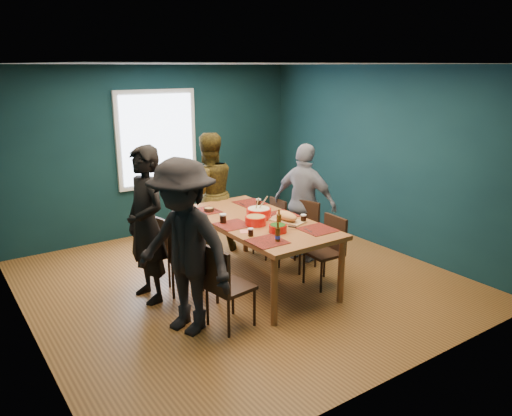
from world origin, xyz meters
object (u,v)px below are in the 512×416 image
(bowl_dumpling, at_px, (259,213))
(bowl_herbs, at_px, (278,228))
(dining_table, at_px, (258,226))
(chair_right_near, at_px, (329,245))
(chair_left_mid, at_px, (186,256))
(cutting_board, at_px, (286,217))
(chair_right_mid, at_px, (302,229))
(person_far_left, at_px, (146,225))
(person_back, at_px, (208,193))
(person_right, at_px, (305,203))
(chair_left_far, at_px, (166,244))
(chair_left_near, at_px, (224,282))
(bowl_salad, at_px, (256,220))
(chair_right_far, at_px, (273,223))
(person_near_left, at_px, (184,248))

(bowl_dumpling, relative_size, bowl_herbs, 1.51)
(dining_table, distance_m, chair_right_near, 0.93)
(chair_left_mid, bearing_deg, cutting_board, -7.38)
(bowl_dumpling, bearing_deg, chair_right_near, -41.72)
(chair_right_mid, height_order, person_far_left, person_far_left)
(person_back, bearing_deg, bowl_herbs, 96.11)
(dining_table, bearing_deg, chair_left_mid, -179.01)
(person_right, relative_size, bowl_herbs, 8.05)
(person_far_left, relative_size, bowl_dumpling, 5.88)
(person_back, bearing_deg, chair_left_mid, 62.56)
(chair_left_far, bearing_deg, bowl_dumpling, -41.40)
(chair_left_near, xyz_separation_m, person_right, (1.94, 1.04, 0.30))
(dining_table, distance_m, person_back, 1.37)
(chair_right_near, height_order, bowl_salad, bowl_salad)
(chair_right_mid, xyz_separation_m, bowl_dumpling, (-0.75, -0.05, 0.37))
(chair_left_mid, height_order, cutting_board, chair_left_mid)
(chair_left_near, distance_m, chair_right_far, 2.24)
(person_right, bearing_deg, chair_right_near, 142.85)
(bowl_dumpling, bearing_deg, chair_right_far, 42.50)
(bowl_salad, xyz_separation_m, bowl_dumpling, (0.18, 0.20, 0.01))
(person_far_left, xyz_separation_m, bowl_salad, (1.19, -0.49, -0.03))
(dining_table, height_order, person_back, person_back)
(chair_left_far, height_order, person_near_left, person_near_left)
(chair_left_far, xyz_separation_m, person_far_left, (-0.37, -0.32, 0.41))
(chair_left_far, relative_size, chair_right_far, 1.07)
(chair_right_near, relative_size, bowl_herbs, 4.24)
(chair_right_far, distance_m, person_right, 0.60)
(bowl_dumpling, bearing_deg, person_far_left, 167.88)
(chair_right_near, bearing_deg, bowl_herbs, -179.86)
(chair_right_far, xyz_separation_m, person_back, (-0.69, 0.67, 0.41))
(person_near_left, bearing_deg, person_right, 88.73)
(person_right, xyz_separation_m, bowl_dumpling, (-0.93, -0.22, 0.07))
(person_back, bearing_deg, dining_table, 97.58)
(chair_right_near, bearing_deg, chair_left_mid, 165.04)
(person_back, relative_size, bowl_herbs, 8.54)
(chair_left_far, xyz_separation_m, chair_right_near, (1.66, -1.21, 0.00))
(person_back, relative_size, bowl_salad, 6.92)
(chair_right_far, height_order, person_far_left, person_far_left)
(chair_right_far, relative_size, chair_right_near, 0.93)
(cutting_board, bearing_deg, bowl_herbs, -159.65)
(person_far_left, bearing_deg, person_near_left, -2.78)
(chair_left_far, bearing_deg, bowl_herbs, -63.47)
(dining_table, xyz_separation_m, person_back, (0.06, 1.36, 0.13))
(chair_left_near, relative_size, bowl_herbs, 4.43)
(chair_left_mid, distance_m, chair_left_near, 0.75)
(bowl_dumpling, relative_size, cutting_board, 0.54)
(bowl_dumpling, xyz_separation_m, bowl_herbs, (-0.13, -0.57, -0.02))
(chair_left_mid, bearing_deg, bowl_herbs, -25.10)
(person_far_left, height_order, person_near_left, person_far_left)
(bowl_dumpling, xyz_separation_m, cutting_board, (0.20, -0.30, -0.01))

